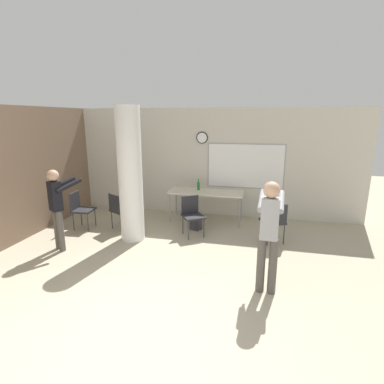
{
  "coord_description": "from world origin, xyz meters",
  "views": [
    {
      "loc": [
        1.44,
        -2.69,
        2.56
      ],
      "look_at": [
        0.19,
        2.73,
        1.17
      ],
      "focal_mm": 28.0,
      "sensor_mm": 36.0,
      "label": 1
    }
  ],
  "objects_px": {
    "chair_mid_room": "(274,220)",
    "person_watching_back": "(57,204)",
    "folding_table": "(206,194)",
    "chair_near_pillar": "(119,208)",
    "chair_table_front": "(192,213)",
    "bottle_on_table": "(198,186)",
    "person_playing_side": "(269,229)",
    "chair_by_left_wall": "(81,207)"
  },
  "relations": [
    {
      "from": "bottle_on_table",
      "to": "person_watching_back",
      "type": "relative_size",
      "value": 0.18
    },
    {
      "from": "chair_mid_room",
      "to": "chair_table_front",
      "type": "bearing_deg",
      "value": 178.06
    },
    {
      "from": "chair_table_front",
      "to": "chair_by_left_wall",
      "type": "height_order",
      "value": "same"
    },
    {
      "from": "chair_table_front",
      "to": "person_watching_back",
      "type": "relative_size",
      "value": 0.54
    },
    {
      "from": "folding_table",
      "to": "chair_near_pillar",
      "type": "relative_size",
      "value": 2.12
    },
    {
      "from": "folding_table",
      "to": "chair_near_pillar",
      "type": "xyz_separation_m",
      "value": [
        -1.85,
        -1.02,
        -0.21
      ]
    },
    {
      "from": "chair_table_front",
      "to": "person_playing_side",
      "type": "bearing_deg",
      "value": -50.6
    },
    {
      "from": "chair_near_pillar",
      "to": "person_watching_back",
      "type": "bearing_deg",
      "value": -117.0
    },
    {
      "from": "chair_mid_room",
      "to": "person_watching_back",
      "type": "height_order",
      "value": "person_watching_back"
    },
    {
      "from": "person_watching_back",
      "to": "folding_table",
      "type": "bearing_deg",
      "value": 42.46
    },
    {
      "from": "chair_mid_room",
      "to": "person_playing_side",
      "type": "distance_m",
      "value": 1.94
    },
    {
      "from": "folding_table",
      "to": "bottle_on_table",
      "type": "bearing_deg",
      "value": 147.44
    },
    {
      "from": "chair_by_left_wall",
      "to": "person_playing_side",
      "type": "height_order",
      "value": "person_playing_side"
    },
    {
      "from": "chair_by_left_wall",
      "to": "person_playing_side",
      "type": "bearing_deg",
      "value": -22.41
    },
    {
      "from": "chair_table_front",
      "to": "person_watching_back",
      "type": "height_order",
      "value": "person_watching_back"
    },
    {
      "from": "bottle_on_table",
      "to": "person_playing_side",
      "type": "height_order",
      "value": "person_playing_side"
    },
    {
      "from": "person_watching_back",
      "to": "chair_by_left_wall",
      "type": "bearing_deg",
      "value": 103.52
    },
    {
      "from": "bottle_on_table",
      "to": "chair_mid_room",
      "type": "bearing_deg",
      "value": -32.36
    },
    {
      "from": "person_watching_back",
      "to": "person_playing_side",
      "type": "relative_size",
      "value": 0.95
    },
    {
      "from": "chair_by_left_wall",
      "to": "chair_mid_room",
      "type": "height_order",
      "value": "same"
    },
    {
      "from": "chair_by_left_wall",
      "to": "chair_near_pillar",
      "type": "height_order",
      "value": "same"
    },
    {
      "from": "chair_table_front",
      "to": "chair_by_left_wall",
      "type": "bearing_deg",
      "value": -175.87
    },
    {
      "from": "folding_table",
      "to": "chair_table_front",
      "type": "xyz_separation_m",
      "value": [
        -0.14,
        -0.97,
        -0.21
      ]
    },
    {
      "from": "folding_table",
      "to": "chair_table_front",
      "type": "bearing_deg",
      "value": -97.95
    },
    {
      "from": "chair_table_front",
      "to": "person_watching_back",
      "type": "distance_m",
      "value": 2.74
    },
    {
      "from": "chair_table_front",
      "to": "chair_mid_room",
      "type": "distance_m",
      "value": 1.76
    },
    {
      "from": "person_watching_back",
      "to": "person_playing_side",
      "type": "height_order",
      "value": "person_playing_side"
    },
    {
      "from": "folding_table",
      "to": "bottle_on_table",
      "type": "xyz_separation_m",
      "value": [
        -0.22,
        0.14,
        0.16
      ]
    },
    {
      "from": "folding_table",
      "to": "person_playing_side",
      "type": "distance_m",
      "value": 3.26
    },
    {
      "from": "bottle_on_table",
      "to": "folding_table",
      "type": "bearing_deg",
      "value": -32.56
    },
    {
      "from": "folding_table",
      "to": "person_watching_back",
      "type": "height_order",
      "value": "person_watching_back"
    },
    {
      "from": "chair_table_front",
      "to": "chair_near_pillar",
      "type": "bearing_deg",
      "value": -178.35
    },
    {
      "from": "chair_table_front",
      "to": "chair_near_pillar",
      "type": "height_order",
      "value": "same"
    },
    {
      "from": "chair_by_left_wall",
      "to": "chair_near_pillar",
      "type": "distance_m",
      "value": 0.93
    },
    {
      "from": "chair_mid_room",
      "to": "person_playing_side",
      "type": "relative_size",
      "value": 0.51
    },
    {
      "from": "chair_mid_room",
      "to": "person_watching_back",
      "type": "relative_size",
      "value": 0.54
    },
    {
      "from": "chair_by_left_wall",
      "to": "person_playing_side",
      "type": "xyz_separation_m",
      "value": [
        4.23,
        -1.74,
        0.49
      ]
    },
    {
      "from": "chair_table_front",
      "to": "person_playing_side",
      "type": "distance_m",
      "value": 2.55
    },
    {
      "from": "bottle_on_table",
      "to": "person_playing_side",
      "type": "relative_size",
      "value": 0.17
    },
    {
      "from": "bottle_on_table",
      "to": "chair_mid_room",
      "type": "relative_size",
      "value": 0.33
    },
    {
      "from": "chair_table_front",
      "to": "person_playing_side",
      "type": "height_order",
      "value": "person_playing_side"
    },
    {
      "from": "chair_by_left_wall",
      "to": "chair_table_front",
      "type": "bearing_deg",
      "value": 4.13
    }
  ]
}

